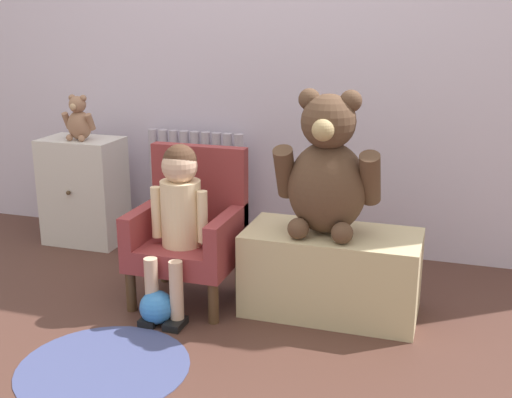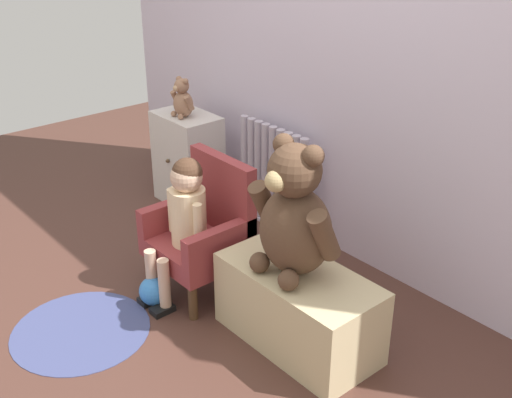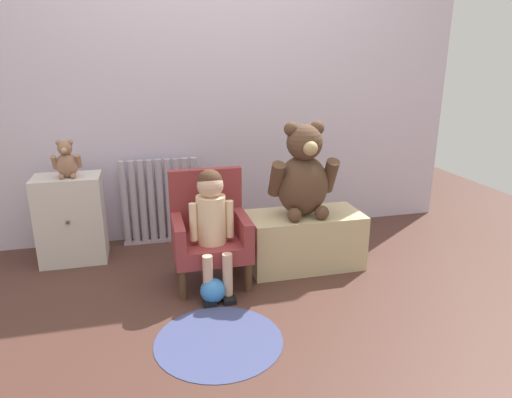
{
  "view_description": "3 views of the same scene",
  "coord_description": "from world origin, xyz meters",
  "px_view_note": "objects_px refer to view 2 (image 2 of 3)",
  "views": [
    {
      "loc": [
        0.93,
        -1.95,
        1.23
      ],
      "look_at": [
        0.15,
        0.49,
        0.48
      ],
      "focal_mm": 45.0,
      "sensor_mm": 36.0,
      "label": 1
    },
    {
      "loc": [
        2.09,
        -1.09,
        1.81
      ],
      "look_at": [
        0.18,
        0.54,
        0.59
      ],
      "focal_mm": 45.0,
      "sensor_mm": 36.0,
      "label": 2
    },
    {
      "loc": [
        -0.5,
        -2.05,
        1.31
      ],
      "look_at": [
        0.13,
        0.48,
        0.49
      ],
      "focal_mm": 32.0,
      "sensor_mm": 36.0,
      "label": 3
    }
  ],
  "objects_px": {
    "large_teddy_bear": "(294,216)",
    "toy_ball": "(154,291)",
    "child_armchair": "(204,230)",
    "radiator": "(273,178)",
    "small_teddy_bear": "(183,100)",
    "child_figure": "(184,210)",
    "floor_rug": "(81,330)",
    "small_dresser": "(188,159)",
    "low_bench": "(298,308)"
  },
  "relations": [
    {
      "from": "small_teddy_bear",
      "to": "toy_ball",
      "type": "xyz_separation_m",
      "value": [
        0.79,
        -0.75,
        -0.62
      ]
    },
    {
      "from": "small_teddy_bear",
      "to": "large_teddy_bear",
      "type": "bearing_deg",
      "value": -16.96
    },
    {
      "from": "large_teddy_bear",
      "to": "toy_ball",
      "type": "distance_m",
      "value": 0.89
    },
    {
      "from": "low_bench",
      "to": "small_teddy_bear",
      "type": "distance_m",
      "value": 1.59
    },
    {
      "from": "large_teddy_bear",
      "to": "toy_ball",
      "type": "bearing_deg",
      "value": -153.24
    },
    {
      "from": "child_figure",
      "to": "low_bench",
      "type": "bearing_deg",
      "value": 13.54
    },
    {
      "from": "radiator",
      "to": "toy_ball",
      "type": "bearing_deg",
      "value": -76.87
    },
    {
      "from": "child_armchair",
      "to": "floor_rug",
      "type": "height_order",
      "value": "child_armchair"
    },
    {
      "from": "radiator",
      "to": "floor_rug",
      "type": "distance_m",
      "value": 1.38
    },
    {
      "from": "child_figure",
      "to": "child_armchair",
      "type": "bearing_deg",
      "value": 90.0
    },
    {
      "from": "small_dresser",
      "to": "child_armchair",
      "type": "relative_size",
      "value": 0.87
    },
    {
      "from": "small_dresser",
      "to": "small_teddy_bear",
      "type": "bearing_deg",
      "value": -56.61
    },
    {
      "from": "large_teddy_bear",
      "to": "floor_rug",
      "type": "relative_size",
      "value": 0.95
    },
    {
      "from": "child_figure",
      "to": "low_bench",
      "type": "relative_size",
      "value": 0.98
    },
    {
      "from": "radiator",
      "to": "small_teddy_bear",
      "type": "distance_m",
      "value": 0.71
    },
    {
      "from": "radiator",
      "to": "small_dresser",
      "type": "bearing_deg",
      "value": -162.78
    },
    {
      "from": "radiator",
      "to": "child_armchair",
      "type": "bearing_deg",
      "value": -69.16
    },
    {
      "from": "large_teddy_bear",
      "to": "child_figure",
      "type": "bearing_deg",
      "value": -166.86
    },
    {
      "from": "small_dresser",
      "to": "large_teddy_bear",
      "type": "xyz_separation_m",
      "value": [
        1.44,
        -0.46,
        0.32
      ]
    },
    {
      "from": "small_dresser",
      "to": "low_bench",
      "type": "height_order",
      "value": "small_dresser"
    },
    {
      "from": "radiator",
      "to": "child_armchair",
      "type": "height_order",
      "value": "child_armchair"
    },
    {
      "from": "small_teddy_bear",
      "to": "small_dresser",
      "type": "bearing_deg",
      "value": 123.39
    },
    {
      "from": "child_figure",
      "to": "small_teddy_bear",
      "type": "xyz_separation_m",
      "value": [
        -0.82,
        0.57,
        0.23
      ]
    },
    {
      "from": "large_teddy_bear",
      "to": "child_armchair",
      "type": "bearing_deg",
      "value": -177.34
    },
    {
      "from": "toy_ball",
      "to": "small_teddy_bear",
      "type": "bearing_deg",
      "value": 136.57
    },
    {
      "from": "small_teddy_bear",
      "to": "toy_ball",
      "type": "bearing_deg",
      "value": -43.43
    },
    {
      "from": "child_armchair",
      "to": "floor_rug",
      "type": "xyz_separation_m",
      "value": [
        -0.06,
        -0.66,
        -0.31
      ]
    },
    {
      "from": "small_teddy_bear",
      "to": "floor_rug",
      "type": "distance_m",
      "value": 1.51
    },
    {
      "from": "small_dresser",
      "to": "large_teddy_bear",
      "type": "relative_size",
      "value": 0.99
    },
    {
      "from": "large_teddy_bear",
      "to": "toy_ball",
      "type": "xyz_separation_m",
      "value": [
        -0.63,
        -0.32,
        -0.54
      ]
    },
    {
      "from": "child_armchair",
      "to": "low_bench",
      "type": "distance_m",
      "value": 0.64
    },
    {
      "from": "large_teddy_bear",
      "to": "small_teddy_bear",
      "type": "distance_m",
      "value": 1.48
    },
    {
      "from": "large_teddy_bear",
      "to": "small_teddy_bear",
      "type": "bearing_deg",
      "value": 163.04
    },
    {
      "from": "small_dresser",
      "to": "low_bench",
      "type": "bearing_deg",
      "value": -17.15
    },
    {
      "from": "child_figure",
      "to": "large_teddy_bear",
      "type": "distance_m",
      "value": 0.63
    },
    {
      "from": "child_armchair",
      "to": "small_teddy_bear",
      "type": "bearing_deg",
      "value": 150.79
    },
    {
      "from": "child_armchair",
      "to": "child_figure",
      "type": "distance_m",
      "value": 0.18
    },
    {
      "from": "small_teddy_bear",
      "to": "floor_rug",
      "type": "height_order",
      "value": "small_teddy_bear"
    },
    {
      "from": "small_dresser",
      "to": "low_bench",
      "type": "distance_m",
      "value": 1.54
    },
    {
      "from": "small_dresser",
      "to": "small_teddy_bear",
      "type": "distance_m",
      "value": 0.4
    },
    {
      "from": "radiator",
      "to": "small_dresser",
      "type": "relative_size",
      "value": 1.07
    },
    {
      "from": "large_teddy_bear",
      "to": "small_teddy_bear",
      "type": "xyz_separation_m",
      "value": [
        -1.42,
        0.43,
        0.07
      ]
    },
    {
      "from": "child_armchair",
      "to": "child_figure",
      "type": "height_order",
      "value": "child_figure"
    },
    {
      "from": "child_figure",
      "to": "small_teddy_bear",
      "type": "height_order",
      "value": "small_teddy_bear"
    },
    {
      "from": "radiator",
      "to": "child_armchair",
      "type": "distance_m",
      "value": 0.72
    },
    {
      "from": "child_armchair",
      "to": "toy_ball",
      "type": "bearing_deg",
      "value": -96.31
    },
    {
      "from": "child_armchair",
      "to": "large_teddy_bear",
      "type": "distance_m",
      "value": 0.67
    },
    {
      "from": "low_bench",
      "to": "small_teddy_bear",
      "type": "relative_size",
      "value": 3.04
    },
    {
      "from": "child_figure",
      "to": "floor_rug",
      "type": "height_order",
      "value": "child_figure"
    },
    {
      "from": "small_dresser",
      "to": "small_teddy_bear",
      "type": "relative_size",
      "value": 2.44
    }
  ]
}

